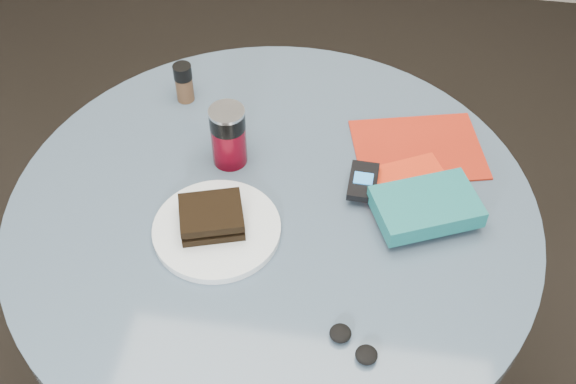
# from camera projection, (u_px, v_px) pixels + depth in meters

# --- Properties ---
(table) EXTENTS (1.00, 1.00, 0.75)m
(table) POSITION_uv_depth(u_px,v_px,m) (274.00, 260.00, 1.47)
(table) COLOR black
(table) RESTS_ON ground
(plate) EXTENTS (0.24, 0.24, 0.01)m
(plate) POSITION_uv_depth(u_px,v_px,m) (217.00, 229.00, 1.31)
(plate) COLOR silver
(plate) RESTS_ON table
(sandwich) EXTENTS (0.14, 0.12, 0.04)m
(sandwich) POSITION_uv_depth(u_px,v_px,m) (211.00, 217.00, 1.29)
(sandwich) COLOR black
(sandwich) RESTS_ON plate
(soda_can) EXTENTS (0.09, 0.09, 0.13)m
(soda_can) POSITION_uv_depth(u_px,v_px,m) (228.00, 136.00, 1.39)
(soda_can) COLOR #5D0412
(soda_can) RESTS_ON table
(pepper_grinder) EXTENTS (0.04, 0.04, 0.09)m
(pepper_grinder) POSITION_uv_depth(u_px,v_px,m) (184.00, 82.00, 1.53)
(pepper_grinder) COLOR #48301E
(pepper_grinder) RESTS_ON table
(magazine) EXTENTS (0.29, 0.25, 0.00)m
(magazine) POSITION_uv_depth(u_px,v_px,m) (418.00, 149.00, 1.45)
(magazine) COLOR #9A1E0E
(magazine) RESTS_ON table
(red_book) EXTENTS (0.20, 0.17, 0.01)m
(red_book) POSITION_uv_depth(u_px,v_px,m) (405.00, 184.00, 1.38)
(red_book) COLOR red
(red_book) RESTS_ON magazine
(novel) EXTENTS (0.22, 0.18, 0.04)m
(novel) POSITION_uv_depth(u_px,v_px,m) (426.00, 207.00, 1.31)
(novel) COLOR #13585C
(novel) RESTS_ON red_book
(mp3_player) EXTENTS (0.06, 0.09, 0.02)m
(mp3_player) POSITION_uv_depth(u_px,v_px,m) (363.00, 181.00, 1.36)
(mp3_player) COLOR black
(mp3_player) RESTS_ON red_book
(headphones) EXTENTS (0.09, 0.08, 0.02)m
(headphones) POSITION_uv_depth(u_px,v_px,m) (353.00, 344.00, 1.15)
(headphones) COLOR black
(headphones) RESTS_ON table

